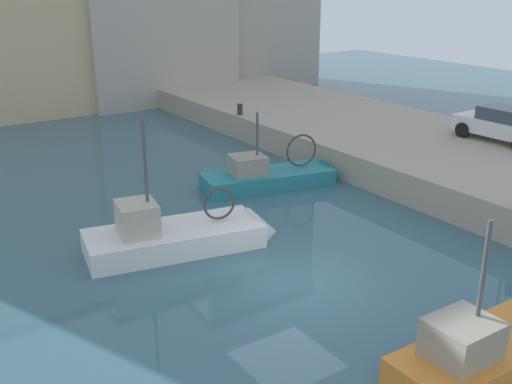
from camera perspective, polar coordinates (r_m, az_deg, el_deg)
The scene contains 6 objects.
water_surface at distance 16.73m, azimuth 3.05°, elevation -8.42°, with size 80.00×80.00×0.00m, color #386070.
fishing_boat_orange at distance 14.53m, azimuth 21.81°, elevation -14.09°, with size 5.62×1.97×4.27m.
fishing_boat_white at distance 18.81m, azimuth -6.56°, elevation -4.82°, with size 6.32×3.10×5.13m.
fishing_boat_teal at distance 24.17m, azimuth 1.93°, elevation 0.91°, with size 6.19×2.94×3.81m.
parked_car_white at distance 27.90m, azimuth 22.28°, elevation 5.91°, with size 1.88×4.12×1.46m.
mooring_bollard_north at distance 31.14m, azimuth -1.52°, elevation 7.78°, with size 0.28×0.28×0.55m, color #2D2D33.
Camera 1 is at (-8.95, -11.75, 7.85)m, focal length 42.58 mm.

